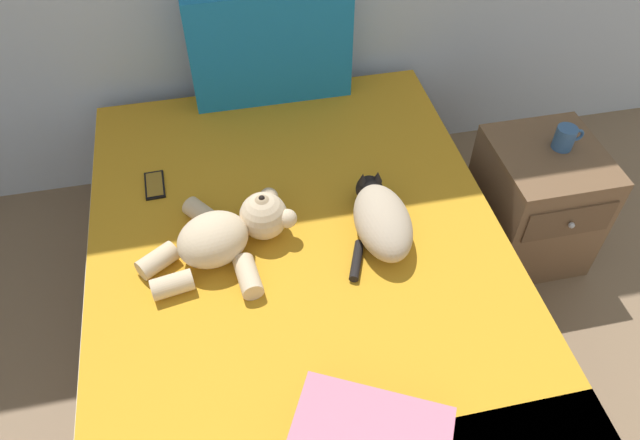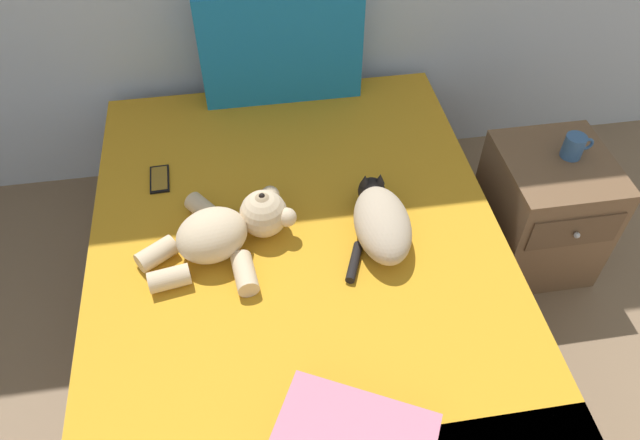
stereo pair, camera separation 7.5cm
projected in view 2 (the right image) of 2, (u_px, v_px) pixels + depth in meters
The scene contains 7 objects.
bed at pixel (301, 293), 2.25m from camera, with size 1.49×2.01×0.51m.
patterned_cushion at pixel (281, 44), 2.49m from camera, with size 0.67×0.15×0.49m.
cat at pixel (381, 221), 2.05m from camera, with size 0.26×0.42×0.15m.
teddy_bear at pixel (227, 230), 2.01m from camera, with size 0.55×0.46×0.18m.
cell_phone at pixel (160, 179), 2.29m from camera, with size 0.08×0.15×0.01m.
nightstand at pixel (542, 210), 2.51m from camera, with size 0.43×0.49×0.55m.
mug at pixel (574, 146), 2.30m from camera, with size 0.12×0.08×0.09m.
Camera 2 is at (1.66, 1.46, 2.09)m, focal length 33.68 mm.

